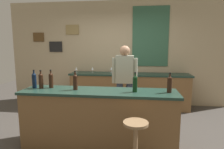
{
  "coord_description": "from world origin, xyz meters",
  "views": [
    {
      "loc": [
        0.59,
        -3.38,
        1.64
      ],
      "look_at": [
        0.1,
        0.45,
        1.05
      ],
      "focal_mm": 31.49,
      "sensor_mm": 36.0,
      "label": 1
    }
  ],
  "objects_px": {
    "bartender": "(125,79)",
    "wine_glass_a": "(76,69)",
    "wine_bottle_e": "(135,83)",
    "wine_glass_e": "(137,69)",
    "wine_bottle_b": "(41,80)",
    "wine_bottle_a": "(34,80)",
    "wine_bottle_f": "(170,84)",
    "wine_glass_d": "(126,70)",
    "wine_glass_c": "(111,69)",
    "wine_glass_b": "(93,69)",
    "wine_bottle_c": "(51,80)",
    "wine_bottle_d": "(75,81)",
    "bar_stool": "(135,138)"
  },
  "relations": [
    {
      "from": "bartender",
      "to": "wine_glass_a",
      "type": "xyz_separation_m",
      "value": [
        -1.33,
        0.96,
        0.07
      ]
    },
    {
      "from": "wine_bottle_e",
      "to": "wine_glass_e",
      "type": "distance_m",
      "value": 2.14
    },
    {
      "from": "wine_bottle_b",
      "to": "wine_bottle_e",
      "type": "relative_size",
      "value": 1.0
    },
    {
      "from": "wine_bottle_a",
      "to": "wine_bottle_f",
      "type": "relative_size",
      "value": 1.0
    },
    {
      "from": "wine_bottle_f",
      "to": "wine_glass_d",
      "type": "relative_size",
      "value": 1.97
    },
    {
      "from": "wine_bottle_e",
      "to": "wine_glass_c",
      "type": "relative_size",
      "value": 1.97
    },
    {
      "from": "wine_glass_a",
      "to": "wine_glass_d",
      "type": "relative_size",
      "value": 1.0
    },
    {
      "from": "wine_glass_b",
      "to": "wine_glass_e",
      "type": "bearing_deg",
      "value": 3.12
    },
    {
      "from": "wine_bottle_b",
      "to": "wine_glass_e",
      "type": "xyz_separation_m",
      "value": [
        1.58,
        2.09,
        -0.05
      ]
    },
    {
      "from": "wine_bottle_e",
      "to": "wine_glass_e",
      "type": "xyz_separation_m",
      "value": [
        0.03,
        2.14,
        -0.05
      ]
    },
    {
      "from": "wine_bottle_e",
      "to": "wine_glass_d",
      "type": "relative_size",
      "value": 1.97
    },
    {
      "from": "wine_bottle_a",
      "to": "wine_glass_e",
      "type": "distance_m",
      "value": 2.68
    },
    {
      "from": "bartender",
      "to": "wine_glass_d",
      "type": "height_order",
      "value": "bartender"
    },
    {
      "from": "wine_bottle_f",
      "to": "wine_glass_a",
      "type": "bearing_deg",
      "value": 136.71
    },
    {
      "from": "bartender",
      "to": "wine_bottle_c",
      "type": "relative_size",
      "value": 5.29
    },
    {
      "from": "wine_glass_d",
      "to": "wine_bottle_d",
      "type": "bearing_deg",
      "value": -109.45
    },
    {
      "from": "wine_bottle_b",
      "to": "wine_glass_e",
      "type": "height_order",
      "value": "wine_bottle_b"
    },
    {
      "from": "wine_bottle_d",
      "to": "wine_glass_a",
      "type": "xyz_separation_m",
      "value": [
        -0.6,
        1.95,
        -0.05
      ]
    },
    {
      "from": "bartender",
      "to": "wine_bottle_a",
      "type": "relative_size",
      "value": 5.29
    },
    {
      "from": "wine_glass_a",
      "to": "wine_glass_c",
      "type": "bearing_deg",
      "value": 10.47
    },
    {
      "from": "wine_bottle_b",
      "to": "wine_bottle_e",
      "type": "xyz_separation_m",
      "value": [
        1.55,
        -0.05,
        0.0
      ]
    },
    {
      "from": "bartender",
      "to": "wine_bottle_f",
      "type": "bearing_deg",
      "value": -53.21
    },
    {
      "from": "wine_bottle_b",
      "to": "wine_bottle_c",
      "type": "distance_m",
      "value": 0.16
    },
    {
      "from": "bar_stool",
      "to": "wine_bottle_b",
      "type": "height_order",
      "value": "wine_bottle_b"
    },
    {
      "from": "bartender",
      "to": "wine_bottle_c",
      "type": "bearing_deg",
      "value": -142.67
    },
    {
      "from": "wine_glass_b",
      "to": "wine_glass_e",
      "type": "distance_m",
      "value": 1.17
    },
    {
      "from": "wine_glass_b",
      "to": "wine_glass_e",
      "type": "height_order",
      "value": "same"
    },
    {
      "from": "wine_glass_d",
      "to": "wine_glass_a",
      "type": "bearing_deg",
      "value": -178.64
    },
    {
      "from": "wine_bottle_d",
      "to": "wine_glass_b",
      "type": "bearing_deg",
      "value": 95.26
    },
    {
      "from": "bartender",
      "to": "wine_bottle_d",
      "type": "bearing_deg",
      "value": -126.34
    },
    {
      "from": "wine_bottle_a",
      "to": "wine_glass_d",
      "type": "distance_m",
      "value": 2.4
    },
    {
      "from": "wine_bottle_f",
      "to": "wine_glass_c",
      "type": "relative_size",
      "value": 1.97
    },
    {
      "from": "wine_glass_a",
      "to": "wine_glass_b",
      "type": "relative_size",
      "value": 1.0
    },
    {
      "from": "wine_bottle_f",
      "to": "wine_glass_d",
      "type": "distance_m",
      "value": 2.12
    },
    {
      "from": "bar_stool",
      "to": "wine_bottle_d",
      "type": "bearing_deg",
      "value": 147.21
    },
    {
      "from": "wine_bottle_f",
      "to": "wine_glass_b",
      "type": "bearing_deg",
      "value": 128.9
    },
    {
      "from": "wine_bottle_d",
      "to": "wine_bottle_f",
      "type": "bearing_deg",
      "value": -0.02
    },
    {
      "from": "wine_bottle_c",
      "to": "wine_bottle_f",
      "type": "xyz_separation_m",
      "value": [
        1.92,
        -0.09,
        0.0
      ]
    },
    {
      "from": "wine_bottle_d",
      "to": "bartender",
      "type": "bearing_deg",
      "value": 53.66
    },
    {
      "from": "wine_bottle_b",
      "to": "wine_bottle_c",
      "type": "relative_size",
      "value": 1.0
    },
    {
      "from": "wine_bottle_c",
      "to": "wine_bottle_e",
      "type": "height_order",
      "value": "same"
    },
    {
      "from": "wine_glass_c",
      "to": "wine_glass_a",
      "type": "bearing_deg",
      "value": -169.53
    },
    {
      "from": "wine_glass_b",
      "to": "wine_bottle_d",
      "type": "bearing_deg",
      "value": -84.74
    },
    {
      "from": "bartender",
      "to": "bar_stool",
      "type": "height_order",
      "value": "bartender"
    },
    {
      "from": "wine_bottle_c",
      "to": "wine_bottle_d",
      "type": "bearing_deg",
      "value": -11.44
    },
    {
      "from": "wine_glass_d",
      "to": "wine_glass_b",
      "type": "bearing_deg",
      "value": 175.11
    },
    {
      "from": "wine_bottle_b",
      "to": "wine_bottle_f",
      "type": "height_order",
      "value": "same"
    },
    {
      "from": "wine_bottle_b",
      "to": "wine_bottle_d",
      "type": "xyz_separation_m",
      "value": [
        0.59,
        -0.03,
        0.0
      ]
    },
    {
      "from": "wine_bottle_c",
      "to": "wine_glass_b",
      "type": "height_order",
      "value": "wine_bottle_c"
    },
    {
      "from": "wine_glass_a",
      "to": "wine_bottle_e",
      "type": "bearing_deg",
      "value": -51.84
    }
  ]
}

